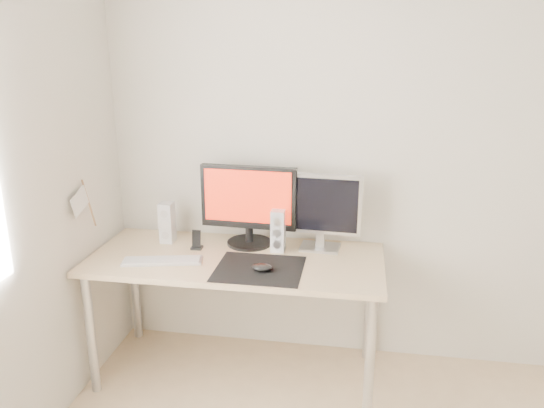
{
  "coord_description": "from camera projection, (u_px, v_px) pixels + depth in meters",
  "views": [
    {
      "loc": [
        -0.29,
        -1.24,
        1.85
      ],
      "look_at": [
        -0.75,
        1.49,
        1.01
      ],
      "focal_mm": 35.0,
      "sensor_mm": 36.0,
      "label": 1
    }
  ],
  "objects": [
    {
      "name": "wall_back",
      "position": [
        412.0,
        156.0,
        2.95
      ],
      "size": [
        3.5,
        0.0,
        3.5
      ],
      "primitive_type": "plane",
      "rotation": [
        1.57,
        0.0,
        0.0
      ],
      "color": "silver",
      "rests_on": "ground"
    },
    {
      "name": "mousepad",
      "position": [
        259.0,
        269.0,
        2.74
      ],
      "size": [
        0.45,
        0.4,
        0.0
      ],
      "primitive_type": "cube",
      "color": "black",
      "rests_on": "desk"
    },
    {
      "name": "mouse",
      "position": [
        262.0,
        267.0,
        2.7
      ],
      "size": [
        0.11,
        0.07,
        0.04
      ],
      "primitive_type": "ellipsoid",
      "color": "black",
      "rests_on": "mousepad"
    },
    {
      "name": "desk",
      "position": [
        236.0,
        270.0,
        2.92
      ],
      "size": [
        1.6,
        0.7,
        0.73
      ],
      "color": "#D1B587",
      "rests_on": "ground"
    },
    {
      "name": "main_monitor",
      "position": [
        249.0,
        203.0,
        3.0
      ],
      "size": [
        0.55,
        0.27,
        0.47
      ],
      "color": "black",
      "rests_on": "desk"
    },
    {
      "name": "second_monitor",
      "position": [
        321.0,
        208.0,
        2.95
      ],
      "size": [
        0.45,
        0.17,
        0.43
      ],
      "color": "silver",
      "rests_on": "desk"
    },
    {
      "name": "speaker_left",
      "position": [
        167.0,
        222.0,
        3.09
      ],
      "size": [
        0.08,
        0.09,
        0.24
      ],
      "color": "silver",
      "rests_on": "desk"
    },
    {
      "name": "speaker_right",
      "position": [
        278.0,
        231.0,
        2.95
      ],
      "size": [
        0.08,
        0.09,
        0.24
      ],
      "color": "silver",
      "rests_on": "desk"
    },
    {
      "name": "keyboard",
      "position": [
        162.0,
        261.0,
        2.83
      ],
      "size": [
        0.44,
        0.21,
        0.02
      ],
      "color": "silver",
      "rests_on": "desk"
    },
    {
      "name": "phone_dock",
      "position": [
        197.0,
        243.0,
        3.0
      ],
      "size": [
        0.06,
        0.05,
        0.11
      ],
      "color": "black",
      "rests_on": "desk"
    },
    {
      "name": "pennant",
      "position": [
        83.0,
        202.0,
        2.79
      ],
      "size": [
        0.01,
        0.23,
        0.29
      ],
      "color": "#A57F54",
      "rests_on": "wall_left"
    }
  ]
}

